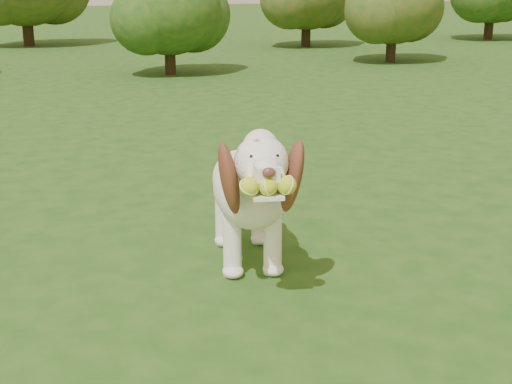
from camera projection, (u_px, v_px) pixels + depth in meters
name	position (u px, v px, depth m)	size (l,w,h in m)	color
ground	(291.00, 273.00, 3.40)	(80.00, 80.00, 0.00)	#1C4313
dog	(249.00, 187.00, 3.38)	(0.57, 1.14, 0.75)	white
shrub_c	(169.00, 10.00, 10.38)	(1.54, 1.54, 1.59)	#382314
shrub_d	(393.00, 3.00, 12.02)	(1.63, 1.63, 1.69)	#382314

